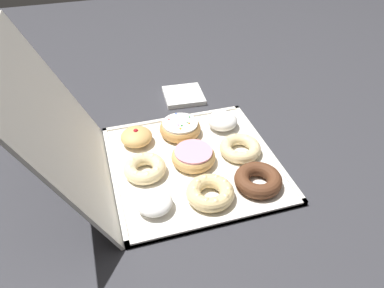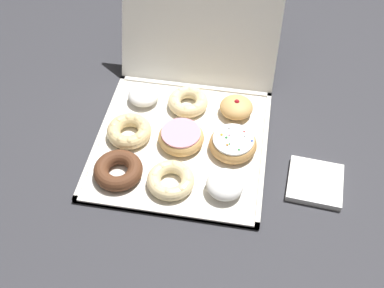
% 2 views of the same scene
% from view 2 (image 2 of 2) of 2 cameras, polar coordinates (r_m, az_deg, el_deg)
% --- Properties ---
extents(ground_plane, '(3.00, 3.00, 0.00)m').
position_cam_2_polar(ground_plane, '(1.22, -1.30, -0.11)').
color(ground_plane, '#333338').
extents(donut_box, '(0.44, 0.44, 0.01)m').
position_cam_2_polar(donut_box, '(1.21, -1.31, 0.05)').
color(donut_box, silver).
rests_on(donut_box, ground).
extents(box_lid_open, '(0.44, 0.18, 0.38)m').
position_cam_2_polar(box_lid_open, '(1.31, 1.09, 15.54)').
color(box_lid_open, silver).
rests_on(box_lid_open, ground).
extents(chocolate_cake_ring_donut_0, '(0.12, 0.12, 0.04)m').
position_cam_2_polar(chocolate_cake_ring_donut_0, '(1.14, -8.94, -3.15)').
color(chocolate_cake_ring_donut_0, '#59331E').
rests_on(chocolate_cake_ring_donut_0, donut_box).
extents(cruller_donut_1, '(0.11, 0.11, 0.03)m').
position_cam_2_polar(cruller_donut_1, '(1.11, -2.52, -4.39)').
color(cruller_donut_1, beige).
rests_on(cruller_donut_1, donut_box).
extents(powdered_filled_donut_2, '(0.09, 0.09, 0.05)m').
position_cam_2_polar(powdered_filled_donut_2, '(1.10, 4.02, -4.93)').
color(powdered_filled_donut_2, white).
rests_on(powdered_filled_donut_2, donut_box).
extents(cruller_donut_3, '(0.12, 0.12, 0.04)m').
position_cam_2_polar(cruller_donut_3, '(1.22, -7.66, 1.51)').
color(cruller_donut_3, '#EACC8C').
rests_on(cruller_donut_3, donut_box).
extents(pink_frosted_donut_4, '(0.12, 0.12, 0.04)m').
position_cam_2_polar(pink_frosted_donut_4, '(1.19, -1.23, 0.85)').
color(pink_frosted_donut_4, tan).
rests_on(pink_frosted_donut_4, donut_box).
extents(sprinkle_donut_5, '(0.12, 0.12, 0.04)m').
position_cam_2_polar(sprinkle_donut_5, '(1.18, 4.97, -0.13)').
color(sprinkle_donut_5, tan).
rests_on(sprinkle_donut_5, donut_box).
extents(powdered_filled_donut_6, '(0.09, 0.09, 0.04)m').
position_cam_2_polar(powdered_filled_donut_6, '(1.31, -5.88, 5.90)').
color(powdered_filled_donut_6, white).
rests_on(powdered_filled_donut_6, donut_box).
extents(cruller_donut_7, '(0.11, 0.11, 0.04)m').
position_cam_2_polar(cruller_donut_7, '(1.29, -0.49, 5.18)').
color(cruller_donut_7, beige).
rests_on(cruller_donut_7, donut_box).
extents(jelly_filled_donut_8, '(0.09, 0.09, 0.05)m').
position_cam_2_polar(jelly_filled_donut_8, '(1.27, 5.40, 4.48)').
color(jelly_filled_donut_8, tan).
rests_on(jelly_filled_donut_8, donut_box).
extents(napkin_stack, '(0.14, 0.14, 0.02)m').
position_cam_2_polar(napkin_stack, '(1.17, 14.70, -4.52)').
color(napkin_stack, white).
rests_on(napkin_stack, ground).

